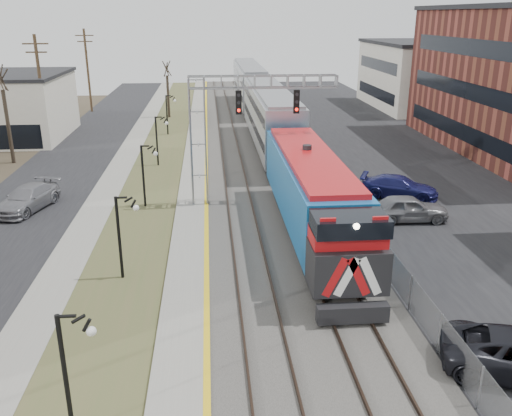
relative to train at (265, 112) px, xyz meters
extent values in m
cube|color=black|center=(-17.00, -10.74, -2.86)|extent=(7.00, 120.00, 0.04)
cube|color=gray|center=(-12.50, -10.74, -2.84)|extent=(2.00, 120.00, 0.08)
cube|color=#47502A|center=(-9.50, -10.74, -2.85)|extent=(4.00, 120.00, 0.06)
cube|color=gray|center=(-6.50, -10.74, -2.76)|extent=(2.00, 120.00, 0.24)
cube|color=#595651|center=(-1.50, -10.74, -2.78)|extent=(8.00, 120.00, 0.20)
cube|color=black|center=(10.50, -10.74, -2.86)|extent=(16.00, 120.00, 0.04)
cube|color=gold|center=(-5.62, -10.74, -2.64)|extent=(0.24, 120.00, 0.01)
cube|color=#2D2119|center=(-4.25, -10.74, -2.61)|extent=(0.08, 120.00, 0.15)
cube|color=#2D2119|center=(-2.75, -10.74, -2.61)|extent=(0.08, 120.00, 0.15)
cube|color=#2D2119|center=(-0.75, -10.74, -2.61)|extent=(0.08, 120.00, 0.15)
cube|color=#2D2119|center=(0.75, -10.74, -2.61)|extent=(0.08, 120.00, 0.15)
cube|color=#135A9D|center=(0.00, -24.19, -0.41)|extent=(3.00, 17.00, 4.25)
cube|color=black|center=(0.00, -32.89, -2.18)|extent=(2.80, 0.50, 0.70)
cube|color=#95989F|center=(0.00, -3.89, 0.13)|extent=(3.00, 22.00, 5.33)
cube|color=#95989F|center=(0.00, 18.91, 0.13)|extent=(3.00, 22.00, 5.33)
cube|color=gray|center=(-6.00, -17.74, 1.12)|extent=(1.00, 1.00, 8.00)
cube|color=gray|center=(-2.00, -17.74, 4.87)|extent=(9.00, 0.80, 0.80)
cube|color=black|center=(-3.50, -18.19, 3.72)|extent=(0.35, 0.25, 1.40)
cube|color=black|center=(0.00, -18.19, 3.72)|extent=(0.35, 0.25, 1.40)
cylinder|color=black|center=(-9.50, -37.74, -0.88)|extent=(0.14, 0.14, 4.00)
cylinder|color=black|center=(-9.50, -27.74, -0.88)|extent=(0.14, 0.14, 4.00)
cylinder|color=black|center=(-9.50, -17.74, -0.88)|extent=(0.14, 0.14, 4.00)
cylinder|color=black|center=(-9.50, -7.74, -0.88)|extent=(0.14, 0.14, 4.00)
cylinder|color=black|center=(-9.50, 4.26, -0.88)|extent=(0.14, 0.14, 4.00)
cylinder|color=#4C3823|center=(-20.00, -0.74, 2.12)|extent=(0.28, 0.28, 10.00)
cylinder|color=#4C3823|center=(-20.00, 19.26, 2.12)|extent=(0.28, 0.28, 10.00)
cube|color=gray|center=(2.70, -10.74, -2.08)|extent=(0.04, 120.00, 1.60)
cube|color=beige|center=(24.50, 19.26, 1.12)|extent=(16.00, 18.00, 8.00)
cylinder|color=#382D23|center=(-21.50, -5.74, 0.09)|extent=(0.30, 0.30, 5.95)
cylinder|color=#382D23|center=(-10.00, 14.26, -0.43)|extent=(0.30, 0.30, 4.90)
imported|color=#171953|center=(7.17, -17.44, -2.15)|extent=(5.43, 3.90, 1.46)
imported|color=slate|center=(6.25, -21.70, -2.10)|extent=(4.64, 2.02, 1.56)
imported|color=slate|center=(-16.71, -17.75, -2.14)|extent=(3.51, 5.50, 1.48)
camera|label=1|loc=(-5.30, -50.77, 8.65)|focal=38.00mm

